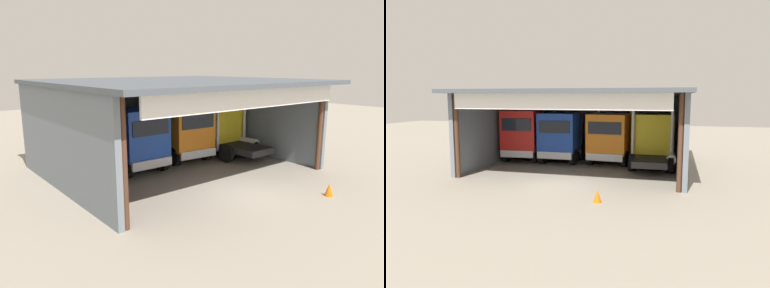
% 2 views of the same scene
% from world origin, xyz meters
% --- Properties ---
extents(ground_plane, '(80.00, 80.00, 0.00)m').
position_xyz_m(ground_plane, '(0.00, 0.00, 0.00)').
color(ground_plane, gray).
rests_on(ground_plane, ground).
extents(workshop_shed, '(12.64, 11.64, 4.74)m').
position_xyz_m(workshop_shed, '(0.00, 5.93, 3.34)').
color(workshop_shed, slate).
rests_on(workshop_shed, ground).
extents(truck_red_right_bay, '(2.73, 5.06, 3.46)m').
position_xyz_m(truck_red_right_bay, '(-4.47, 5.99, 1.79)').
color(truck_red_right_bay, red).
rests_on(truck_red_right_bay, ground).
extents(truck_blue_center_bay, '(2.58, 4.45, 3.30)m').
position_xyz_m(truck_blue_center_bay, '(-1.81, 5.95, 1.71)').
color(truck_blue_center_bay, '#1E47B7').
rests_on(truck_blue_center_bay, ground).
extents(truck_orange_center_left_bay, '(2.72, 4.44, 3.60)m').
position_xyz_m(truck_orange_center_left_bay, '(1.45, 6.23, 1.75)').
color(truck_orange_center_left_bay, orange).
rests_on(truck_orange_center_left_bay, ground).
extents(truck_yellow_yard_outside, '(2.73, 5.07, 3.68)m').
position_xyz_m(truck_yellow_yard_outside, '(4.22, 5.99, 1.72)').
color(truck_yellow_yard_outside, yellow).
rests_on(truck_yellow_yard_outside, ground).
extents(oil_drum, '(0.58, 0.58, 0.87)m').
position_xyz_m(oil_drum, '(-2.26, 9.16, 0.44)').
color(oil_drum, gold).
rests_on(oil_drum, ground).
extents(tool_cart, '(0.90, 0.60, 1.00)m').
position_xyz_m(tool_cart, '(-3.42, 9.57, 0.50)').
color(tool_cart, red).
rests_on(tool_cart, ground).
extents(traffic_cone, '(0.36, 0.36, 0.56)m').
position_xyz_m(traffic_cone, '(2.50, -2.45, 0.28)').
color(traffic_cone, orange).
rests_on(traffic_cone, ground).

